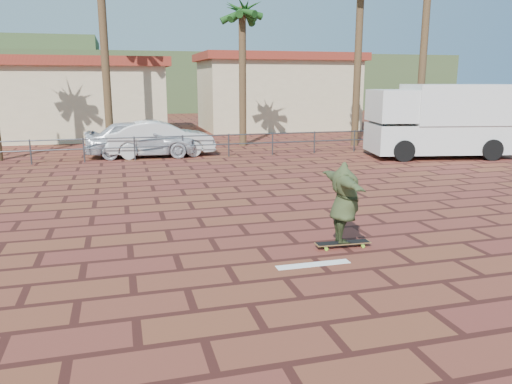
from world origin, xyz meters
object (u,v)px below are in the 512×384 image
skateboarder (344,203)px  campervan (442,119)px  longboard (343,243)px  car_white (160,139)px  car_silver (142,138)px

skateboarder → campervan: 13.66m
longboard → car_white: bearing=103.2°
campervan → car_silver: bearing=175.5°
longboard → car_silver: 13.87m
car_silver → car_white: car_silver is taller
car_white → longboard: bearing=-171.5°
campervan → car_silver: campervan is taller
skateboarder → car_white: skateboarder is taller
longboard → skateboarder: 0.84m
car_silver → car_white: size_ratio=1.01×
skateboarder → longboard: bearing=3.9°
car_silver → car_white: (0.78, 0.00, -0.04)m
campervan → car_white: bearing=174.5°
longboard → car_silver: (-3.27, 13.47, 0.72)m
skateboarder → car_silver: (-3.27, 13.47, -0.12)m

